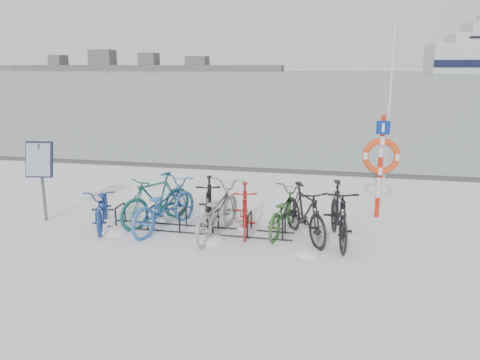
# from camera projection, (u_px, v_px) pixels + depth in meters

# --- Properties ---
(ground) EXTENTS (900.00, 900.00, 0.00)m
(ground) POSITION_uv_depth(u_px,v_px,m) (199.00, 231.00, 9.93)
(ground) COLOR white
(ground) RESTS_ON ground
(ice_sheet) EXTENTS (400.00, 298.00, 0.02)m
(ice_sheet) POSITION_uv_depth(u_px,v_px,m) (333.00, 76.00, 157.13)
(ice_sheet) COLOR #919EA4
(ice_sheet) RESTS_ON ground
(quay_edge) EXTENTS (400.00, 0.25, 0.10)m
(quay_edge) POSITION_uv_depth(u_px,v_px,m) (251.00, 169.00, 15.52)
(quay_edge) COLOR #3F3F42
(quay_edge) RESTS_ON ground
(bike_rack) EXTENTS (4.00, 0.48, 0.46)m
(bike_rack) POSITION_uv_depth(u_px,v_px,m) (199.00, 223.00, 9.89)
(bike_rack) COLOR black
(bike_rack) RESTS_ON ground
(info_board) EXTENTS (0.63, 0.30, 1.81)m
(info_board) POSITION_uv_depth(u_px,v_px,m) (40.00, 164.00, 10.26)
(info_board) COLOR #595B5E
(info_board) RESTS_ON ground
(lifebuoy_station) EXTENTS (0.82, 0.23, 4.27)m
(lifebuoy_station) POSITION_uv_depth(u_px,v_px,m) (381.00, 156.00, 10.45)
(lifebuoy_station) COLOR red
(lifebuoy_station) RESTS_ON ground
(shoreline) EXTENTS (180.00, 12.00, 9.50)m
(shoreline) POSITION_uv_depth(u_px,v_px,m) (130.00, 66.00, 280.90)
(shoreline) COLOR #4B4B4B
(shoreline) RESTS_ON ground
(bike_0) EXTENTS (1.27, 1.90, 0.94)m
(bike_0) POSITION_uv_depth(u_px,v_px,m) (102.00, 205.00, 10.12)
(bike_0) COLOR navy
(bike_0) RESTS_ON ground
(bike_1) EXTENTS (1.42, 1.94, 1.15)m
(bike_1) POSITION_uv_depth(u_px,v_px,m) (156.00, 198.00, 10.27)
(bike_1) COLOR #1B5A57
(bike_1) RESTS_ON ground
(bike_2) EXTENTS (1.31, 2.23, 1.10)m
(bike_2) POSITION_uv_depth(u_px,v_px,m) (164.00, 204.00, 9.92)
(bike_2) COLOR #3068B9
(bike_2) RESTS_ON ground
(bike_3) EXTENTS (0.92, 1.87, 1.08)m
(bike_3) POSITION_uv_depth(u_px,v_px,m) (209.00, 201.00, 10.15)
(bike_3) COLOR black
(bike_3) RESTS_ON ground
(bike_4) EXTENTS (1.02, 2.20, 1.11)m
(bike_4) POSITION_uv_depth(u_px,v_px,m) (217.00, 209.00, 9.57)
(bike_4) COLOR #94969B
(bike_4) RESTS_ON ground
(bike_5) EXTENTS (0.81, 1.77, 1.03)m
(bike_5) POSITION_uv_depth(u_px,v_px,m) (245.00, 207.00, 9.81)
(bike_5) COLOR #A61A17
(bike_5) RESTS_ON ground
(bike_6) EXTENTS (0.94, 1.92, 0.96)m
(bike_6) POSITION_uv_depth(u_px,v_px,m) (283.00, 209.00, 9.78)
(bike_6) COLOR #2C5A28
(bike_6) RESTS_ON ground
(bike_7) EXTENTS (1.40, 1.91, 1.14)m
(bike_7) POSITION_uv_depth(u_px,v_px,m) (305.00, 211.00, 9.38)
(bike_7) COLOR black
(bike_7) RESTS_ON ground
(bike_8) EXTENTS (0.86, 2.07, 1.21)m
(bike_8) POSITION_uv_depth(u_px,v_px,m) (339.00, 212.00, 9.20)
(bike_8) COLOR black
(bike_8) RESTS_ON ground
(snow_drifts) EXTENTS (5.31, 1.99, 0.22)m
(snow_drifts) POSITION_uv_depth(u_px,v_px,m) (214.00, 234.00, 9.75)
(snow_drifts) COLOR white
(snow_drifts) RESTS_ON ground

